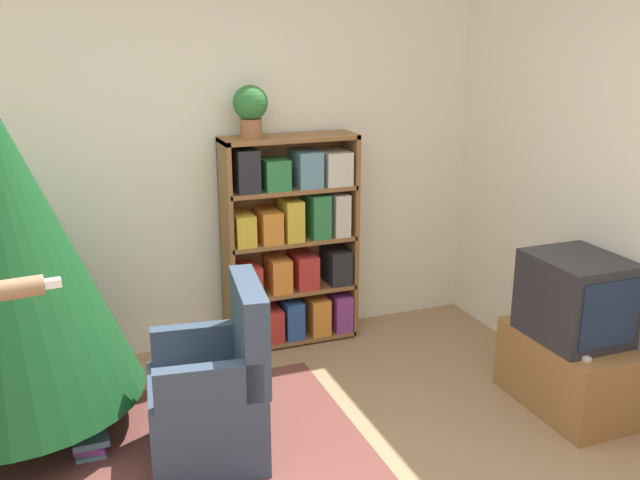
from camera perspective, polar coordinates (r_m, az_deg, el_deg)
wall_back at (r=4.68m, az=-12.27°, el=6.40°), size 8.00×0.10×2.60m
bookshelf at (r=4.80m, az=-2.20°, el=-0.26°), size 0.90×0.28×1.43m
tv_stand at (r=4.37m, az=19.17°, el=-9.92°), size 0.44×0.77×0.44m
television at (r=4.19m, az=19.78°, el=-4.37°), size 0.45×0.53×0.47m
game_remote at (r=4.04m, az=20.14°, el=-8.67°), size 0.04×0.12×0.02m
armchair at (r=3.70m, az=-8.45°, el=-12.35°), size 0.64×0.63×0.92m
potted_plant at (r=4.54m, az=-5.58°, el=10.51°), size 0.22×0.22×0.33m
book_pile_near_tree at (r=3.97m, az=-17.86°, el=-15.46°), size 0.18×0.15×0.09m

